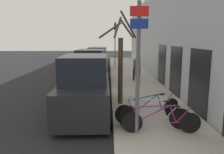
% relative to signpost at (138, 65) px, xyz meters
% --- Properties ---
extents(ground_plane, '(80.00, 80.00, 0.00)m').
position_rel_signpost_xyz_m(ground_plane, '(-1.70, 7.84, -2.22)').
color(ground_plane, black).
extents(sidewalk_curb, '(3.20, 32.00, 0.15)m').
position_rel_signpost_xyz_m(sidewalk_curb, '(0.90, 10.64, -2.15)').
color(sidewalk_curb, '#ADA89E').
rests_on(sidewalk_curb, ground).
extents(building_facade, '(0.23, 32.00, 6.50)m').
position_rel_signpost_xyz_m(building_facade, '(2.65, 10.55, 1.01)').
color(building_facade, '#B2B7C1').
rests_on(building_facade, ground).
extents(signpost, '(0.52, 0.13, 3.85)m').
position_rel_signpost_xyz_m(signpost, '(0.00, 0.00, 0.00)').
color(signpost, '#595B60').
rests_on(signpost, sidewalk_curb).
extents(bicycle_0, '(2.39, 0.44, 0.89)m').
position_rel_signpost_xyz_m(bicycle_0, '(0.73, 0.01, -1.69)').
color(bicycle_0, black).
rests_on(bicycle_0, sidewalk_curb).
extents(bicycle_1, '(2.38, 0.64, 0.94)m').
position_rel_signpost_xyz_m(bicycle_1, '(0.55, 0.47, -1.67)').
color(bicycle_1, black).
rests_on(bicycle_1, sidewalk_curb).
extents(bicycle_2, '(2.27, 1.28, 0.96)m').
position_rel_signpost_xyz_m(bicycle_2, '(0.60, 0.92, -1.66)').
color(bicycle_2, black).
rests_on(bicycle_2, sidewalk_curb).
extents(parked_car_0, '(2.11, 4.78, 2.35)m').
position_rel_signpost_xyz_m(parked_car_0, '(-1.76, 2.15, -1.17)').
color(parked_car_0, black).
rests_on(parked_car_0, ground).
extents(parked_car_1, '(2.34, 4.90, 2.27)m').
position_rel_signpost_xyz_m(parked_car_1, '(-2.03, 8.37, -1.17)').
color(parked_car_1, '#51565B').
rests_on(parked_car_1, ground).
extents(parked_car_2, '(2.10, 4.78, 2.18)m').
position_rel_signpost_xyz_m(parked_car_2, '(-1.91, 14.51, -1.23)').
color(parked_car_2, gray).
rests_on(parked_car_2, ground).
extents(pedestrian_near, '(0.41, 0.36, 1.63)m').
position_rel_signpost_xyz_m(pedestrian_near, '(1.36, 10.21, -1.13)').
color(pedestrian_near, '#4C3D2D').
rests_on(pedestrian_near, sidewalk_curb).
extents(pedestrian_far, '(0.42, 0.36, 1.62)m').
position_rel_signpost_xyz_m(pedestrian_far, '(0.99, 8.49, -1.13)').
color(pedestrian_far, '#1E2338').
rests_on(pedestrian_far, sidewalk_curb).
extents(street_tree, '(1.67, 1.24, 3.98)m').
position_rel_signpost_xyz_m(street_tree, '(-0.34, 3.13, -0.27)').
color(street_tree, '#4C3828').
rests_on(street_tree, sidewalk_curb).
extents(traffic_light, '(0.20, 0.30, 4.50)m').
position_rel_signpost_xyz_m(traffic_light, '(-0.21, 16.61, 0.81)').
color(traffic_light, '#595B60').
rests_on(traffic_light, sidewalk_curb).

